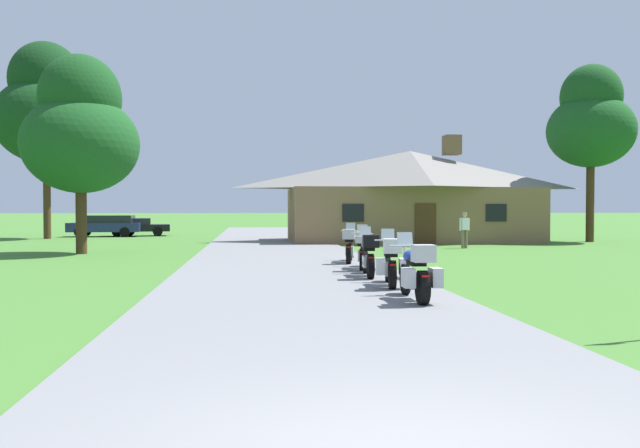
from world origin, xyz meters
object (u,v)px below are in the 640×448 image
object	(u,v)px
bystander_white_shirt_near_lodge	(464,228)
motorcycle_yellow_fourth_in_row	(362,250)
tree_left_near	(81,131)
tree_right_of_lodge	(591,121)
motorcycle_orange_third_in_row	(368,255)
tree_left_far	(46,109)
motorcycle_blue_nearest_to_camera	(417,273)
motorcycle_black_farthest_in_row	(349,246)
parked_black_sedan_far_left	(137,226)
motorcycle_white_second_in_row	(391,263)
parked_navy_suv_far_left	(106,225)

from	to	relation	value
bystander_white_shirt_near_lodge	motorcycle_yellow_fourth_in_row	bearing A→B (deg)	-141.50
tree_left_near	tree_right_of_lodge	size ratio (longest dim) A/B	0.82
motorcycle_yellow_fourth_in_row	motorcycle_orange_third_in_row	bearing A→B (deg)	-85.58
tree_left_near	tree_right_of_lodge	world-z (taller)	tree_right_of_lodge
tree_left_far	tree_right_of_lodge	distance (m)	31.94
motorcycle_blue_nearest_to_camera	bystander_white_shirt_near_lodge	xyz separation A→B (m)	(6.66, 17.08, 0.34)
motorcycle_black_farthest_in_row	parked_black_sedan_far_left	distance (m)	25.94
motorcycle_blue_nearest_to_camera	motorcycle_yellow_fourth_in_row	world-z (taller)	same
motorcycle_yellow_fourth_in_row	bystander_white_shirt_near_lodge	world-z (taller)	bystander_white_shirt_near_lodge
motorcycle_blue_nearest_to_camera	tree_right_of_lodge	size ratio (longest dim) A/B	0.21
motorcycle_white_second_in_row	parked_navy_suv_far_left	distance (m)	32.14
motorcycle_black_farthest_in_row	parked_navy_suv_far_left	size ratio (longest dim) A/B	0.45
motorcycle_blue_nearest_to_camera	parked_navy_suv_far_left	world-z (taller)	parked_navy_suv_far_left
motorcycle_yellow_fourth_in_row	parked_navy_suv_far_left	bearing A→B (deg)	126.80
motorcycle_blue_nearest_to_camera	motorcycle_yellow_fourth_in_row	distance (m)	6.74
bystander_white_shirt_near_lodge	tree_right_of_lodge	distance (m)	11.74
motorcycle_blue_nearest_to_camera	motorcycle_white_second_in_row	size ratio (longest dim) A/B	1.00
motorcycle_blue_nearest_to_camera	motorcycle_black_farthest_in_row	bearing A→B (deg)	90.21
tree_right_of_lodge	tree_left_near	bearing A→B (deg)	-164.71
tree_left_near	bystander_white_shirt_near_lodge	bearing A→B (deg)	6.54
motorcycle_orange_third_in_row	motorcycle_black_farthest_in_row	xyz separation A→B (m)	(0.18, 4.53, 0.00)
motorcycle_black_farthest_in_row	bystander_white_shirt_near_lodge	size ratio (longest dim) A/B	1.23
motorcycle_blue_nearest_to_camera	motorcycle_white_second_in_row	world-z (taller)	same
motorcycle_black_farthest_in_row	tree_right_of_lodge	world-z (taller)	tree_right_of_lodge
motorcycle_yellow_fourth_in_row	bystander_white_shirt_near_lodge	xyz separation A→B (m)	(6.57, 10.34, 0.33)
motorcycle_white_second_in_row	motorcycle_orange_third_in_row	world-z (taller)	same
tree_left_near	parked_navy_suv_far_left	distance (m)	17.46
motorcycle_white_second_in_row	tree_left_far	size ratio (longest dim) A/B	0.17
motorcycle_black_farthest_in_row	tree_left_far	size ratio (longest dim) A/B	0.17
bystander_white_shirt_near_lodge	parked_navy_suv_far_left	size ratio (longest dim) A/B	0.37
motorcycle_white_second_in_row	tree_right_of_lodge	xyz separation A→B (m)	(15.54, 19.79, 6.09)
motorcycle_yellow_fourth_in_row	motorcycle_blue_nearest_to_camera	bearing A→B (deg)	-80.97
parked_black_sedan_far_left	tree_right_of_lodge	bearing A→B (deg)	-120.91
motorcycle_white_second_in_row	tree_right_of_lodge	bearing A→B (deg)	59.86
motorcycle_black_farthest_in_row	tree_right_of_lodge	xyz separation A→B (m)	(15.48, 13.02, 6.08)
motorcycle_orange_third_in_row	tree_left_near	xyz separation A→B (m)	(-9.98, 10.54, 4.40)
motorcycle_yellow_fourth_in_row	tree_left_far	size ratio (longest dim) A/B	0.17
motorcycle_orange_third_in_row	parked_navy_suv_far_left	world-z (taller)	parked_navy_suv_far_left
motorcycle_black_farthest_in_row	motorcycle_blue_nearest_to_camera	bearing A→B (deg)	-79.44
tree_left_near	parked_navy_suv_far_left	xyz separation A→B (m)	(-2.63, 16.73, -4.24)
motorcycle_orange_third_in_row	bystander_white_shirt_near_lodge	xyz separation A→B (m)	(6.77, 12.46, 0.33)
motorcycle_white_second_in_row	motorcycle_black_farthest_in_row	distance (m)	6.77
parked_navy_suv_far_left	tree_left_near	bearing A→B (deg)	-170.96
motorcycle_orange_third_in_row	parked_black_sedan_far_left	world-z (taller)	motorcycle_orange_third_in_row
motorcycle_orange_third_in_row	parked_navy_suv_far_left	xyz separation A→B (m)	(-12.61, 27.27, 0.16)
tree_right_of_lodge	parked_black_sedan_far_left	size ratio (longest dim) A/B	2.21
motorcycle_blue_nearest_to_camera	bystander_white_shirt_near_lodge	bearing A→B (deg)	69.33
motorcycle_yellow_fourth_in_row	motorcycle_black_farthest_in_row	bearing A→B (deg)	100.28
motorcycle_blue_nearest_to_camera	motorcycle_orange_third_in_row	world-z (taller)	same
parked_navy_suv_far_left	parked_black_sedan_far_left	world-z (taller)	parked_navy_suv_far_left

